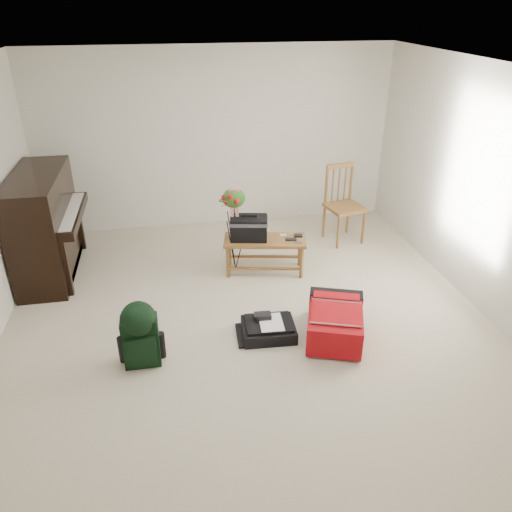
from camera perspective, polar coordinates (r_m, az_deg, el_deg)
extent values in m
cube|color=beige|center=(5.22, -0.67, -8.06)|extent=(5.00, 5.50, 0.01)
cube|color=white|center=(4.27, -0.86, 20.29)|extent=(5.00, 5.50, 0.01)
cube|color=silver|center=(7.19, -4.61, 13.10)|extent=(5.00, 0.04, 2.50)
cube|color=silver|center=(5.57, 25.65, 6.05)|extent=(0.04, 5.50, 2.50)
cube|color=black|center=(6.44, -23.03, 3.25)|extent=(0.55, 1.50, 1.25)
cube|color=black|center=(6.34, -20.57, 4.38)|extent=(0.28, 1.30, 0.10)
cube|color=white|center=(6.32, -20.65, 4.79)|extent=(0.22, 1.20, 0.02)
cube|color=black|center=(6.67, -21.72, -1.20)|extent=(0.45, 1.30, 0.10)
cube|color=olive|center=(6.02, 1.01, 1.80)|extent=(1.04, 0.58, 0.04)
cylinder|color=olive|center=(5.92, -2.90, -1.12)|extent=(0.04, 0.04, 0.40)
cylinder|color=olive|center=(6.19, -3.30, 0.25)|extent=(0.04, 0.04, 0.40)
cylinder|color=olive|center=(6.08, 5.36, -0.39)|extent=(0.04, 0.04, 0.40)
cylinder|color=olive|center=(6.35, 4.62, 0.92)|extent=(0.04, 0.04, 0.40)
cube|color=olive|center=(6.91, 10.12, 5.47)|extent=(0.54, 0.54, 0.04)
cylinder|color=olive|center=(6.78, 8.94, 2.76)|extent=(0.04, 0.04, 0.47)
cylinder|color=olive|center=(7.11, 7.94, 4.07)|extent=(0.04, 0.04, 0.47)
cylinder|color=olive|center=(6.91, 12.01, 2.99)|extent=(0.04, 0.04, 0.47)
cylinder|color=olive|center=(7.24, 10.89, 4.26)|extent=(0.04, 0.04, 0.47)
cube|color=olive|center=(6.90, 9.93, 10.17)|extent=(0.41, 0.13, 0.07)
cylinder|color=olive|center=(6.92, 8.22, 8.07)|extent=(0.04, 0.04, 0.56)
cylinder|color=olive|center=(7.05, 11.27, 8.19)|extent=(0.04, 0.04, 0.56)
cube|color=#B9071B|center=(5.04, 9.01, -7.51)|extent=(0.75, 0.90, 0.30)
cube|color=black|center=(5.28, 7.98, -5.69)|extent=(0.57, 0.35, 0.32)
cube|color=#B9071B|center=(4.91, 9.35, -6.34)|extent=(0.59, 0.57, 0.02)
cube|color=silver|center=(4.74, 10.22, -7.74)|extent=(0.46, 0.17, 0.01)
cube|color=black|center=(5.07, 1.45, -8.43)|extent=(0.54, 0.45, 0.13)
cube|color=black|center=(5.02, 1.46, -7.71)|extent=(0.48, 0.38, 0.03)
cube|color=white|center=(5.00, 1.75, -7.58)|extent=(0.25, 0.33, 0.01)
cube|color=black|center=(5.03, 0.74, -6.89)|extent=(0.17, 0.11, 0.05)
cube|color=black|center=(4.74, -12.99, -9.44)|extent=(0.33, 0.20, 0.49)
cube|color=black|center=(4.66, -12.98, -10.59)|extent=(0.26, 0.06, 0.28)
sphere|color=black|center=(4.60, -13.32, -6.99)|extent=(0.32, 0.32, 0.32)
cube|color=black|center=(4.83, -13.88, -8.79)|extent=(0.04, 0.03, 0.44)
cube|color=black|center=(4.82, -12.05, -8.65)|extent=(0.04, 0.03, 0.44)
cylinder|color=black|center=(5.89, -2.51, 5.85)|extent=(0.01, 0.01, 0.29)
ellipsoid|color=#255A1C|center=(5.85, -2.53, 6.63)|extent=(0.27, 0.19, 0.25)
cube|color=#EB293B|center=(5.81, -2.52, 7.36)|extent=(0.14, 0.06, 0.08)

